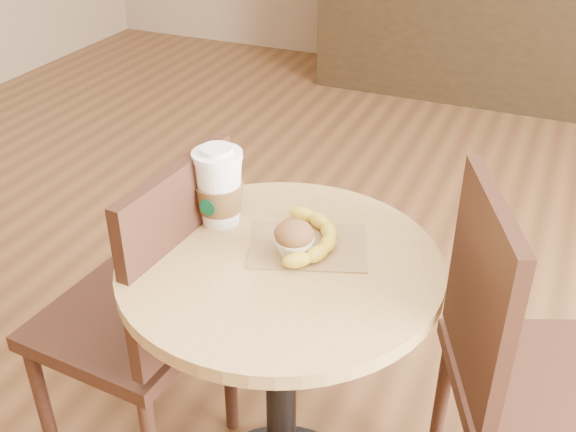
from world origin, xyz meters
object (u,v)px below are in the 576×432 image
(chair_right, at_px, (521,369))
(coffee_cup, at_px, (219,189))
(banana, at_px, (308,238))
(chair_left, at_px, (149,312))
(cafe_table, at_px, (281,347))
(muffin, at_px, (294,239))

(chair_right, relative_size, coffee_cup, 5.11)
(coffee_cup, height_order, banana, coffee_cup)
(chair_left, bearing_deg, cafe_table, 93.49)
(chair_left, distance_m, coffee_cup, 0.38)
(coffee_cup, distance_m, muffin, 0.21)
(coffee_cup, bearing_deg, chair_right, 6.65)
(chair_right, bearing_deg, cafe_table, 84.90)
(cafe_table, distance_m, chair_right, 0.52)
(banana, bearing_deg, cafe_table, -128.42)
(chair_left, relative_size, muffin, 11.04)
(muffin, xyz_separation_m, banana, (0.01, 0.04, -0.02))
(cafe_table, bearing_deg, coffee_cup, 155.28)
(cafe_table, relative_size, chair_left, 0.82)
(chair_left, height_order, coffee_cup, coffee_cup)
(cafe_table, xyz_separation_m, chair_right, (0.49, 0.16, -0.01))
(cafe_table, distance_m, banana, 0.26)
(cafe_table, height_order, banana, banana)
(chair_right, xyz_separation_m, muffin, (-0.47, -0.13, 0.29))
(cafe_table, distance_m, coffee_cup, 0.37)
(chair_left, height_order, muffin, chair_left)
(coffee_cup, relative_size, muffin, 2.17)
(cafe_table, height_order, muffin, muffin)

